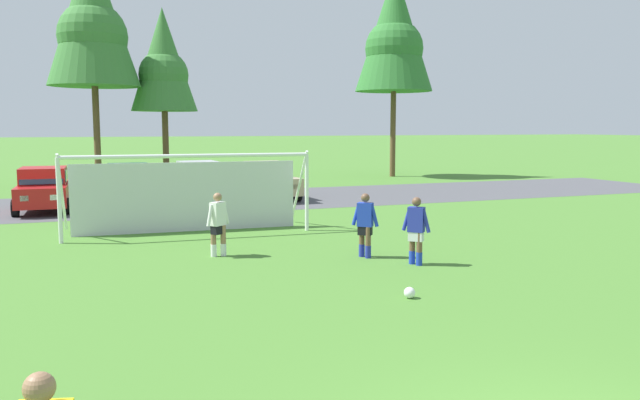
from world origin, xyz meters
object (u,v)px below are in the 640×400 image
soccer_goal (188,192)px  player_midfield_center (416,231)px  parked_car_slot_center_left (200,180)px  player_defender_far (365,225)px  player_winger_left (218,224)px  parked_car_slot_center (269,180)px  soccer_ball (410,293)px  parked_car_slot_left (131,183)px  parked_car_slot_far_left (44,189)px

soccer_goal → player_midfield_center: size_ratio=4.58×
player_midfield_center → parked_car_slot_center_left: (-2.45, 15.74, 0.05)m
player_midfield_center → player_defender_far: size_ratio=1.00×
soccer_goal → player_winger_left: 3.98m
player_midfield_center → parked_car_slot_center_left: 15.93m
soccer_goal → player_midfield_center: (4.41, -6.61, -0.47)m
player_defender_far → parked_car_slot_center_left: (-1.66, 14.54, 0.05)m
player_winger_left → parked_car_slot_center_left: parked_car_slot_center_left is taller
parked_car_slot_center_left → soccer_goal: bearing=-102.1°
player_defender_far → parked_car_slot_center: size_ratio=0.38×
soccer_ball → player_winger_left: size_ratio=0.13×
parked_car_slot_center → parked_car_slot_left: bearing=174.4°
player_winger_left → parked_car_slot_left: (-1.32, 12.28, 0.05)m
parked_car_slot_center → soccer_goal: bearing=-122.0°
soccer_goal → parked_car_slot_left: 8.42m
soccer_ball → parked_car_slot_far_left: size_ratio=0.05×
soccer_ball → player_defender_far: size_ratio=0.13×
parked_car_slot_left → player_defender_far: bearing=-70.8°
soccer_ball → player_winger_left: player_winger_left is taller
player_winger_left → parked_car_slot_center_left: (1.80, 13.08, 0.05)m
parked_car_slot_center → soccer_ball: bearing=-96.8°
soccer_goal → parked_car_slot_center_left: 9.35m
soccer_goal → player_midfield_center: bearing=-56.3°
player_defender_far → parked_car_slot_center: parked_car_slot_center is taller
parked_car_slot_far_left → parked_car_slot_left: size_ratio=0.99×
player_midfield_center → parked_car_slot_left: (-5.57, 14.94, 0.05)m
player_winger_left → parked_car_slot_center: 12.59m
soccer_ball → parked_car_slot_center: (2.01, 16.92, 0.77)m
player_winger_left → parked_car_slot_left: bearing=96.1°
soccer_goal → player_winger_left: size_ratio=4.58×
soccer_ball → player_defender_far: 3.92m
player_midfield_center → parked_car_slot_center_left: size_ratio=0.38×
parked_car_slot_left → parked_car_slot_center: bearing=-5.6°
parked_car_slot_left → parked_car_slot_center_left: bearing=14.4°
player_winger_left → parked_car_slot_center: size_ratio=0.38×
soccer_goal → parked_car_slot_left: size_ratio=1.75×
player_defender_far → parked_car_slot_left: (-4.78, 13.74, 0.05)m
soccer_goal → player_winger_left: soccer_goal is taller
soccer_ball → player_midfield_center: bearing=58.5°
player_defender_far → parked_car_slot_far_left: 14.85m
player_winger_left → parked_car_slot_far_left: 11.92m
soccer_goal → parked_car_slot_left: soccer_goal is taller
parked_car_slot_left → soccer_goal: bearing=-82.1°
player_midfield_center → player_defender_far: (-0.79, 1.20, 0.00)m
player_midfield_center → parked_car_slot_center: size_ratio=0.38×
player_defender_far → parked_car_slot_center_left: 14.63m
soccer_ball → player_midfield_center: 3.10m
player_defender_far → parked_car_slot_far_left: (-8.15, 12.42, 0.05)m
parked_car_slot_center_left → player_defender_far: bearing=-83.5°
parked_car_slot_far_left → player_winger_left: bearing=-66.9°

